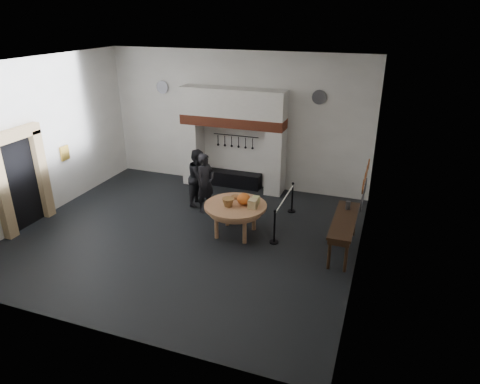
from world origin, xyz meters
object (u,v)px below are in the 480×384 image
(side_table, at_px, (345,220))
(barrier_post_far, at_px, (292,198))
(visitor_far, at_px, (199,177))
(barrier_post_near, at_px, (274,227))
(iron_range, at_px, (234,179))
(visitor_near, at_px, (206,183))
(work_table, at_px, (235,206))

(side_table, distance_m, barrier_post_far, 2.54)
(visitor_far, relative_size, barrier_post_near, 1.98)
(side_table, relative_size, barrier_post_near, 2.44)
(iron_range, height_order, visitor_near, visitor_near)
(iron_range, distance_m, visitor_near, 2.24)
(side_table, height_order, barrier_post_near, same)
(iron_range, bearing_deg, side_table, -37.55)
(visitor_far, relative_size, barrier_post_far, 1.98)
(visitor_near, xyz_separation_m, visitor_far, (-0.40, 0.40, -0.02))
(visitor_far, bearing_deg, barrier_post_near, -119.15)
(visitor_far, xyz_separation_m, barrier_post_far, (2.87, 0.41, -0.44))
(visitor_near, relative_size, barrier_post_near, 2.02)
(barrier_post_far, bearing_deg, visitor_near, -161.94)
(visitor_far, relative_size, side_table, 0.81)
(visitor_near, distance_m, visitor_far, 0.57)
(work_table, bearing_deg, barrier_post_near, -5.97)
(barrier_post_far, bearing_deg, barrier_post_near, -90.00)
(iron_range, xyz_separation_m, work_table, (1.25, -3.22, 0.59))
(iron_range, xyz_separation_m, visitor_near, (-0.10, -2.14, 0.66))
(work_table, xyz_separation_m, visitor_near, (-1.35, 1.08, 0.07))
(visitor_far, bearing_deg, side_table, -107.13)
(visitor_far, distance_m, side_table, 4.81)
(barrier_post_near, bearing_deg, visitor_far, 150.95)
(work_table, bearing_deg, side_table, 1.38)
(visitor_near, height_order, side_table, visitor_near)
(iron_range, height_order, barrier_post_far, barrier_post_far)
(side_table, bearing_deg, barrier_post_far, 133.60)
(visitor_far, distance_m, barrier_post_near, 3.31)
(iron_range, relative_size, visitor_near, 1.05)
(work_table, xyz_separation_m, barrier_post_near, (1.12, -0.12, -0.39))
(side_table, bearing_deg, iron_range, 142.45)
(work_table, relative_size, side_table, 0.76)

